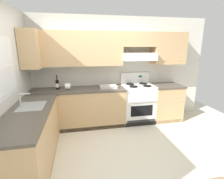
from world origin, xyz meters
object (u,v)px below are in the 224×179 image
(wine_bottle, at_px, (57,84))
(paper_towel_roll, at_px, (68,86))
(stove, at_px, (138,103))
(bowl, at_px, (108,87))

(wine_bottle, relative_size, paper_towel_roll, 2.37)
(stove, height_order, wine_bottle, wine_bottle)
(wine_bottle, xyz_separation_m, paper_towel_roll, (0.23, -0.06, -0.06))
(bowl, height_order, paper_towel_roll, paper_towel_roll)
(stove, height_order, bowl, stove)
(stove, distance_m, bowl, 0.87)
(bowl, relative_size, paper_towel_roll, 2.83)
(bowl, xyz_separation_m, paper_towel_roll, (-0.92, 0.03, 0.05))
(paper_towel_roll, bearing_deg, wine_bottle, 165.11)
(wine_bottle, relative_size, bowl, 0.84)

